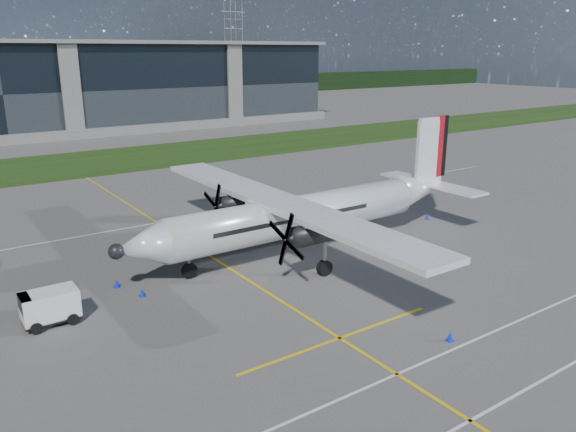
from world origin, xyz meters
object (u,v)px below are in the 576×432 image
safety_cone_nose_port (142,292)px  safety_cone_tail (428,217)px  baggage_tug (50,307)px  safety_cone_portwing (450,336)px  safety_cone_nose_stbd (117,283)px  ground_crew_person (47,297)px  pylon_east (234,47)px  turboprop_aircraft (309,191)px

safety_cone_nose_port → safety_cone_tail: bearing=2.7°
baggage_tug → safety_cone_portwing: 20.81m
safety_cone_nose_port → safety_cone_tail: (25.90, 1.21, 0.00)m
safety_cone_nose_port → safety_cone_nose_stbd: same height
safety_cone_tail → safety_cone_nose_stbd: same height
safety_cone_portwing → safety_cone_nose_stbd: 19.76m
safety_cone_nose_port → safety_cone_portwing: size_ratio=1.00×
safety_cone_nose_port → safety_cone_tail: 25.93m
ground_crew_person → safety_cone_tail: size_ratio=3.58×
safety_cone_tail → safety_cone_portwing: size_ratio=1.00×
pylon_east → ground_crew_person: 172.64m
pylon_east → safety_cone_nose_port: 170.84m
baggage_tug → ground_crew_person: (0.18, 1.49, -0.02)m
turboprop_aircraft → pylon_east: bearing=62.4°
turboprop_aircraft → safety_cone_nose_stbd: (-13.76, 1.21, -4.17)m
safety_cone_nose_port → safety_cone_tail: same height
safety_cone_portwing → safety_cone_nose_port: bearing=127.8°
ground_crew_person → baggage_tug: bearing=176.1°
ground_crew_person → safety_cone_tail: bearing=-86.4°
safety_cone_tail → safety_cone_portwing: (-15.14, -15.08, 0.00)m
ground_crew_person → safety_cone_nose_stbd: size_ratio=3.58×
safety_cone_tail → turboprop_aircraft: bearing=-178.8°
pylon_east → turboprop_aircraft: bearing=-117.6°
pylon_east → safety_cone_portwing: size_ratio=60.00×
baggage_tug → ground_crew_person: baggage_tug is taller
turboprop_aircraft → safety_cone_nose_port: (-12.97, -0.95, -4.17)m
baggage_tug → safety_cone_nose_stbd: (4.41, 2.70, -0.66)m
turboprop_aircraft → safety_cone_nose_port: bearing=-175.8°
safety_cone_portwing → turboprop_aircraft: bearing=81.5°
pylon_east → safety_cone_nose_port: bearing=-121.3°
safety_cone_tail → safety_cone_nose_stbd: size_ratio=1.00×
ground_crew_person → turboprop_aircraft: bearing=-86.9°
pylon_east → safety_cone_tail: 157.89m
turboprop_aircraft → safety_cone_tail: bearing=1.2°
pylon_east → safety_cone_nose_port: (-88.38, -145.46, -14.75)m
safety_cone_tail → pylon_east: bearing=66.6°
pylon_east → safety_cone_nose_stbd: (-89.17, -143.31, -14.75)m
pylon_east → baggage_tug: pylon_east is taller
safety_cone_nose_port → safety_cone_portwing: (10.76, -13.87, 0.00)m
pylon_east → safety_cone_tail: size_ratio=60.00×
turboprop_aircraft → baggage_tug: bearing=-175.3°
turboprop_aircraft → baggage_tug: 18.57m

